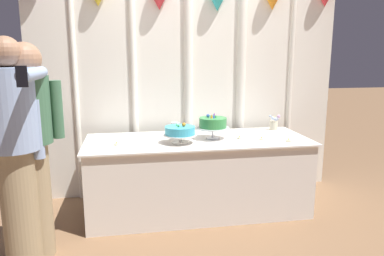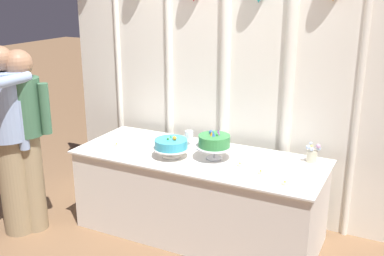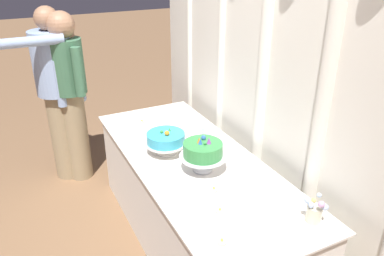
{
  "view_description": "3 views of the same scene",
  "coord_description": "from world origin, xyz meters",
  "px_view_note": "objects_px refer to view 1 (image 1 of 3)",
  "views": [
    {
      "loc": [
        -0.65,
        -3.27,
        1.54
      ],
      "look_at": [
        -0.03,
        0.23,
        0.82
      ],
      "focal_mm": 34.11,
      "sensor_mm": 36.0,
      "label": 1
    },
    {
      "loc": [
        1.58,
        -3.2,
        2.13
      ],
      "look_at": [
        -0.05,
        0.08,
        0.98
      ],
      "focal_mm": 42.95,
      "sensor_mm": 36.0,
      "label": 2
    },
    {
      "loc": [
        2.1,
        -0.96,
        2.1
      ],
      "look_at": [
        -0.16,
        0.16,
        0.91
      ],
      "focal_mm": 35.6,
      "sensor_mm": 36.0,
      "label": 3
    }
  ],
  "objects_px": {
    "cake_table": "(198,175)",
    "cake_display_nearleft": "(180,132)",
    "guest_man_pink_jacket": "(32,141)",
    "tealight_near_right": "(261,139)",
    "cake_display_nearright": "(213,124)",
    "tealight_near_left": "(239,138)",
    "flower_vase": "(274,124)",
    "tealight_far_left": "(117,144)",
    "tealight_far_right": "(289,141)",
    "wine_glass": "(175,126)",
    "guest_man_dark_suit": "(17,151)",
    "guest_girl_blue_dress": "(14,145)"
  },
  "relations": [
    {
      "from": "cake_table",
      "to": "tealight_near_right",
      "type": "height_order",
      "value": "tealight_near_right"
    },
    {
      "from": "tealight_near_left",
      "to": "guest_girl_blue_dress",
      "type": "relative_size",
      "value": 0.03
    },
    {
      "from": "cake_table",
      "to": "cake_display_nearleft",
      "type": "height_order",
      "value": "cake_display_nearleft"
    },
    {
      "from": "tealight_near_right",
      "to": "guest_man_pink_jacket",
      "type": "bearing_deg",
      "value": -166.94
    },
    {
      "from": "guest_man_dark_suit",
      "to": "guest_girl_blue_dress",
      "type": "xyz_separation_m",
      "value": [
        0.01,
        -0.11,
        0.07
      ]
    },
    {
      "from": "wine_glass",
      "to": "guest_man_pink_jacket",
      "type": "height_order",
      "value": "guest_man_pink_jacket"
    },
    {
      "from": "tealight_far_right",
      "to": "guest_man_pink_jacket",
      "type": "bearing_deg",
      "value": -171.26
    },
    {
      "from": "tealight_near_left",
      "to": "guest_girl_blue_dress",
      "type": "xyz_separation_m",
      "value": [
        -1.85,
        -0.63,
        0.17
      ]
    },
    {
      "from": "flower_vase",
      "to": "tealight_near_right",
      "type": "height_order",
      "value": "flower_vase"
    },
    {
      "from": "guest_man_pink_jacket",
      "to": "guest_man_dark_suit",
      "type": "relative_size",
      "value": 1.08
    },
    {
      "from": "cake_table",
      "to": "guest_girl_blue_dress",
      "type": "xyz_separation_m",
      "value": [
        -1.45,
        -0.7,
        0.54
      ]
    },
    {
      "from": "tealight_far_left",
      "to": "tealight_far_right",
      "type": "distance_m",
      "value": 1.59
    },
    {
      "from": "cake_display_nearright",
      "to": "guest_man_pink_jacket",
      "type": "distance_m",
      "value": 1.62
    },
    {
      "from": "cake_table",
      "to": "tealight_far_right",
      "type": "xyz_separation_m",
      "value": [
        0.82,
        -0.25,
        0.38
      ]
    },
    {
      "from": "tealight_near_left",
      "to": "wine_glass",
      "type": "bearing_deg",
      "value": 155.7
    },
    {
      "from": "cake_table",
      "to": "cake_display_nearleft",
      "type": "relative_size",
      "value": 6.95
    },
    {
      "from": "tealight_near_right",
      "to": "cake_display_nearright",
      "type": "bearing_deg",
      "value": 164.21
    },
    {
      "from": "tealight_far_left",
      "to": "tealight_near_left",
      "type": "bearing_deg",
      "value": 2.69
    },
    {
      "from": "guest_man_dark_suit",
      "to": "guest_girl_blue_dress",
      "type": "height_order",
      "value": "guest_girl_blue_dress"
    },
    {
      "from": "guest_man_dark_suit",
      "to": "guest_girl_blue_dress",
      "type": "relative_size",
      "value": 0.91
    },
    {
      "from": "wine_glass",
      "to": "tealight_near_right",
      "type": "bearing_deg",
      "value": -23.29
    },
    {
      "from": "cake_table",
      "to": "flower_vase",
      "type": "distance_m",
      "value": 1.03
    },
    {
      "from": "wine_glass",
      "to": "cake_display_nearleft",
      "type": "bearing_deg",
      "value": -89.13
    },
    {
      "from": "tealight_far_left",
      "to": "wine_glass",
      "type": "bearing_deg",
      "value": 29.62
    },
    {
      "from": "cake_table",
      "to": "wine_glass",
      "type": "relative_size",
      "value": 16.08
    },
    {
      "from": "cake_display_nearleft",
      "to": "cake_display_nearright",
      "type": "xyz_separation_m",
      "value": [
        0.34,
        0.13,
        0.04
      ]
    },
    {
      "from": "tealight_near_left",
      "to": "tealight_far_right",
      "type": "relative_size",
      "value": 0.94
    },
    {
      "from": "cake_display_nearleft",
      "to": "wine_glass",
      "type": "xyz_separation_m",
      "value": [
        -0.01,
        0.34,
        -0.01
      ]
    },
    {
      "from": "tealight_near_right",
      "to": "tealight_near_left",
      "type": "bearing_deg",
      "value": 159.85
    },
    {
      "from": "cake_display_nearleft",
      "to": "guest_man_pink_jacket",
      "type": "relative_size",
      "value": 0.19
    },
    {
      "from": "cake_display_nearright",
      "to": "guest_man_pink_jacket",
      "type": "relative_size",
      "value": 0.2
    },
    {
      "from": "tealight_near_right",
      "to": "guest_man_dark_suit",
      "type": "xyz_separation_m",
      "value": [
        -2.06,
        -0.45,
        0.1
      ]
    },
    {
      "from": "cake_table",
      "to": "cake_display_nearright",
      "type": "height_order",
      "value": "cake_display_nearright"
    },
    {
      "from": "tealight_near_left",
      "to": "cake_display_nearright",
      "type": "bearing_deg",
      "value": 167.76
    },
    {
      "from": "guest_girl_blue_dress",
      "to": "tealight_near_right",
      "type": "bearing_deg",
      "value": 15.29
    },
    {
      "from": "wine_glass",
      "to": "flower_vase",
      "type": "distance_m",
      "value": 1.09
    },
    {
      "from": "guest_man_pink_jacket",
      "to": "tealight_near_right",
      "type": "bearing_deg",
      "value": 13.06
    },
    {
      "from": "cake_display_nearright",
      "to": "tealight_far_right",
      "type": "bearing_deg",
      "value": -20.05
    },
    {
      "from": "tealight_far_left",
      "to": "tealight_near_left",
      "type": "distance_m",
      "value": 1.17
    },
    {
      "from": "cake_table",
      "to": "wine_glass",
      "type": "xyz_separation_m",
      "value": [
        -0.2,
        0.21,
        0.46
      ]
    },
    {
      "from": "tealight_near_left",
      "to": "flower_vase",
      "type": "bearing_deg",
      "value": 35.0
    },
    {
      "from": "guest_man_pink_jacket",
      "to": "guest_man_dark_suit",
      "type": "height_order",
      "value": "guest_man_pink_jacket"
    },
    {
      "from": "cake_display_nearright",
      "to": "tealight_near_right",
      "type": "xyz_separation_m",
      "value": [
        0.45,
        -0.13,
        -0.14
      ]
    },
    {
      "from": "guest_man_pink_jacket",
      "to": "guest_girl_blue_dress",
      "type": "distance_m",
      "value": 0.14
    },
    {
      "from": "cake_table",
      "to": "guest_girl_blue_dress",
      "type": "relative_size",
      "value": 1.29
    },
    {
      "from": "flower_vase",
      "to": "tealight_near_right",
      "type": "bearing_deg",
      "value": -125.43
    },
    {
      "from": "wine_glass",
      "to": "guest_girl_blue_dress",
      "type": "bearing_deg",
      "value": -144.33
    },
    {
      "from": "tealight_far_right",
      "to": "tealight_far_left",
      "type": "bearing_deg",
      "value": 175.08
    },
    {
      "from": "cake_display_nearleft",
      "to": "tealight_near_right",
      "type": "xyz_separation_m",
      "value": [
        0.79,
        -0.0,
        -0.1
      ]
    },
    {
      "from": "tealight_far_left",
      "to": "cake_display_nearright",
      "type": "bearing_deg",
      "value": 6.83
    }
  ]
}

